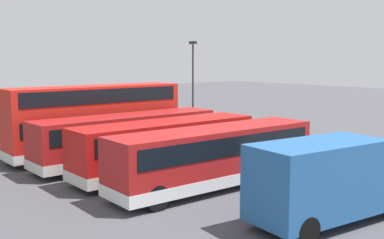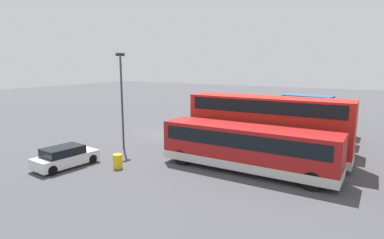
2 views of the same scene
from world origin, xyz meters
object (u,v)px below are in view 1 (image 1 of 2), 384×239
bus_single_deck_second (166,146)px  bus_single_deck_third (128,137)px  bus_single_deck_near_end (215,155)px  car_hatchback_silver (156,118)px  bus_single_deck_fifth (75,125)px  box_truck_blue (334,178)px  bus_double_decker_fourth (96,118)px  waste_bin_yellow (137,125)px  lamp_post_tall (193,79)px

bus_single_deck_second → bus_single_deck_third: same height
bus_single_deck_second → bus_single_deck_third: 3.69m
bus_single_deck_near_end → car_hatchback_silver: bearing=-28.2°
bus_single_deck_fifth → box_truck_blue: box_truck_blue is taller
bus_single_deck_third → box_truck_blue: (-13.57, -0.73, 0.08)m
bus_double_decker_fourth → box_truck_blue: bearing=-176.7°
bus_single_deck_third → bus_single_deck_fifth: bearing=0.1°
bus_double_decker_fourth → bus_single_deck_fifth: (3.49, -0.25, -0.83)m
bus_single_deck_near_end → bus_double_decker_fourth: size_ratio=0.98×
bus_single_deck_fifth → waste_bin_yellow: (3.74, -7.64, -1.15)m
bus_single_deck_third → lamp_post_tall: (6.64, -10.71, 2.92)m
bus_single_deck_second → waste_bin_yellow: bus_single_deck_second is taller
bus_double_decker_fourth → bus_single_deck_fifth: bearing=-4.0°
lamp_post_tall → waste_bin_yellow: lamp_post_tall is taller
bus_double_decker_fourth → waste_bin_yellow: 10.88m
bus_single_deck_second → bus_double_decker_fourth: size_ratio=0.92×
lamp_post_tall → waste_bin_yellow: 6.47m
box_truck_blue → bus_single_deck_fifth: bearing=2.1°
bus_single_deck_second → car_hatchback_silver: 19.23m
car_hatchback_silver → waste_bin_yellow: (-1.59, 3.24, -0.22)m
bus_single_deck_near_end → bus_single_deck_third: bearing=3.5°
lamp_post_tall → bus_single_deck_fifth: bearing=88.7°
bus_double_decker_fourth → waste_bin_yellow: bearing=-47.5°
bus_double_decker_fourth → bus_single_deck_second: bearing=-177.1°
box_truck_blue → bus_single_deck_second: bearing=3.6°
bus_single_deck_near_end → bus_single_deck_fifth: (14.10, 0.45, 0.00)m
bus_single_deck_second → bus_double_decker_fourth: bus_double_decker_fourth is taller
bus_single_deck_fifth → lamp_post_tall: lamp_post_tall is taller
bus_double_decker_fourth → car_hatchback_silver: (8.82, -11.12, -1.75)m
bus_single_deck_second → bus_single_deck_third: bearing=1.5°
bus_single_deck_near_end → bus_single_deck_second: 3.54m
bus_single_deck_third → bus_single_deck_second: bearing=-178.5°
bus_single_deck_fifth → waste_bin_yellow: bearing=-63.9°
bus_single_deck_third → bus_double_decker_fourth: 3.50m
bus_single_deck_near_end → box_truck_blue: bearing=-177.4°
bus_double_decker_fourth → waste_bin_yellow: (7.23, -7.89, -1.97)m
box_truck_blue → waste_bin_yellow: 25.19m
bus_double_decker_fourth → box_truck_blue: bus_double_decker_fourth is taller
bus_single_deck_second → box_truck_blue: bearing=-176.4°
bus_single_deck_third → waste_bin_yellow: (10.62, -7.62, -1.15)m
box_truck_blue → bus_single_deck_near_end: bearing=2.6°
box_truck_blue → car_hatchback_silver: bearing=-21.5°
bus_single_deck_fifth → car_hatchback_silver: bus_single_deck_fifth is taller
bus_single_deck_near_end → bus_single_deck_fifth: size_ratio=0.98×
bus_single_deck_fifth → waste_bin_yellow: size_ratio=12.14×
bus_single_deck_third → car_hatchback_silver: bearing=-41.6°
bus_single_deck_second → waste_bin_yellow: size_ratio=11.28×
bus_single_deck_fifth → box_truck_blue: 20.46m
bus_double_decker_fourth → lamp_post_tall: bearing=-73.5°
lamp_post_tall → bus_double_decker_fourth: bearing=106.5°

